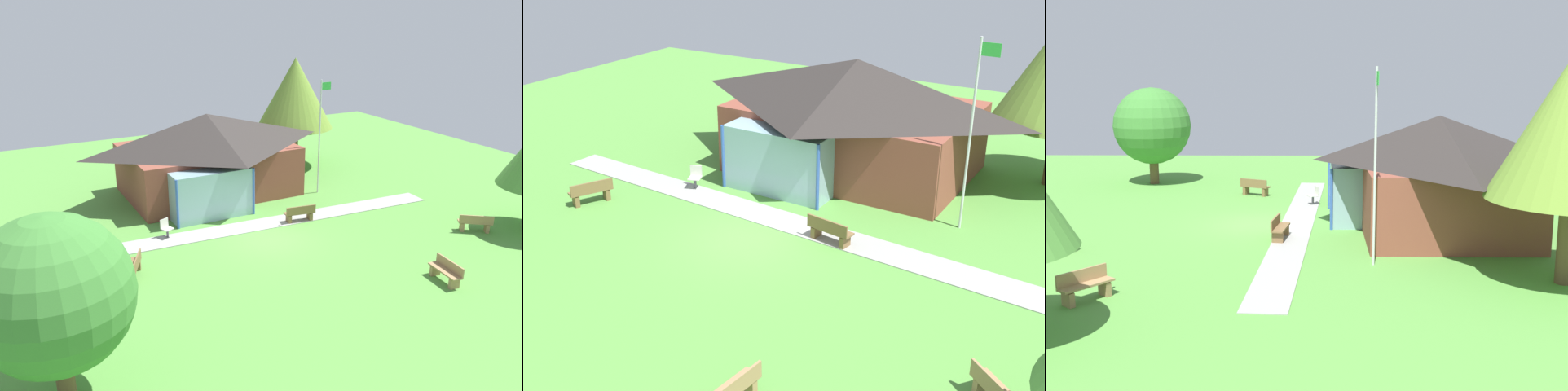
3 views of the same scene
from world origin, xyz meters
The scene contains 10 objects.
ground_plane centered at (0.00, 0.00, 0.00)m, with size 44.00×44.00×0.00m, color #54933D.
pavilion centered at (0.13, 6.99, 2.29)m, with size 9.80×7.73×4.39m.
footpath centered at (0.00, 1.60, 0.01)m, with size 19.65×1.30×0.03m, color #999993.
flagpole centered at (5.51, 4.18, 3.40)m, with size 0.64×0.08×6.20m.
bench_mid_left centered at (-6.22, -0.68, 0.40)m, with size 1.05×1.54×0.84m.
bench_rear_near_path centered at (2.34, 1.02, 0.40)m, with size 1.55×0.65×0.84m.
bench_lawn_far_right centered at (8.82, -3.80, 0.40)m, with size 1.45×1.27×0.84m.
bench_front_right centered at (4.08, -6.60, 0.40)m, with size 0.63×1.54×0.84m.
patio_chair_west centered at (-3.92, 2.28, 0.42)m, with size 0.57×0.57×0.86m.
tree_lawn_corner centered at (-9.69, -6.55, 3.17)m, with size 4.15×4.15×5.25m.
Camera 3 is at (25.04, 2.35, 5.98)m, focal length 44.08 mm.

